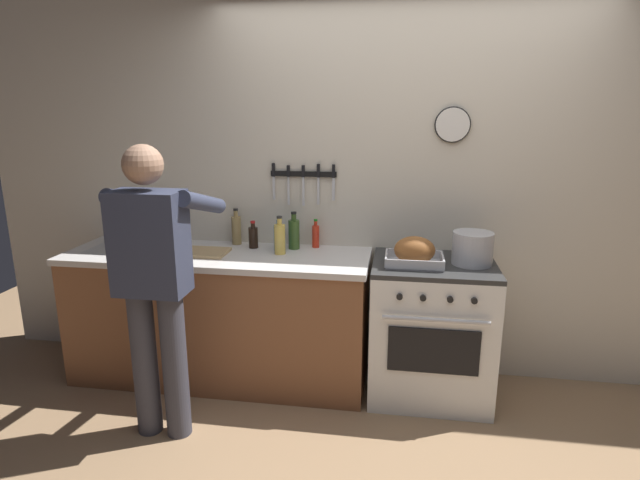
% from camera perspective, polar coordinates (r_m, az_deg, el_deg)
% --- Properties ---
extents(wall_back, '(6.00, 0.13, 2.60)m').
position_cam_1_polar(wall_back, '(3.55, 9.02, 5.57)').
color(wall_back, beige).
rests_on(wall_back, ground).
extents(counter_block, '(2.03, 0.65, 0.90)m').
position_cam_1_polar(counter_block, '(3.64, -11.17, -8.13)').
color(counter_block, brown).
rests_on(counter_block, ground).
extents(stove, '(0.76, 0.67, 0.90)m').
position_cam_1_polar(stove, '(3.44, 12.16, -9.64)').
color(stove, white).
rests_on(stove, ground).
extents(person_cook, '(0.51, 0.63, 1.66)m').
position_cam_1_polar(person_cook, '(2.95, -17.90, -3.76)').
color(person_cook, '#383842').
rests_on(person_cook, ground).
extents(roasting_pan, '(0.35, 0.26, 0.18)m').
position_cam_1_polar(roasting_pan, '(3.19, 10.42, -1.35)').
color(roasting_pan, '#B7B7BC').
rests_on(roasting_pan, stove).
extents(stock_pot, '(0.25, 0.25, 0.20)m').
position_cam_1_polar(stock_pot, '(3.29, 16.54, -0.88)').
color(stock_pot, '#B7B7BC').
rests_on(stock_pot, stove).
extents(cutting_board, '(0.36, 0.24, 0.02)m').
position_cam_1_polar(cutting_board, '(3.50, -13.15, -1.32)').
color(cutting_board, tan).
rests_on(cutting_board, counter_block).
extents(bottle_soy_sauce, '(0.06, 0.06, 0.19)m').
position_cam_1_polar(bottle_soy_sauce, '(3.56, -7.41, 0.36)').
color(bottle_soy_sauce, black).
rests_on(bottle_soy_sauce, counter_block).
extents(bottle_vinegar, '(0.07, 0.07, 0.26)m').
position_cam_1_polar(bottle_vinegar, '(3.67, -9.25, 1.18)').
color(bottle_vinegar, '#997F4C').
rests_on(bottle_vinegar, counter_block).
extents(bottle_olive_oil, '(0.08, 0.08, 0.26)m').
position_cam_1_polar(bottle_olive_oil, '(3.50, -2.90, 0.73)').
color(bottle_olive_oil, '#385623').
rests_on(bottle_olive_oil, counter_block).
extents(bottle_dish_soap, '(0.07, 0.07, 0.23)m').
position_cam_1_polar(bottle_dish_soap, '(3.48, -4.54, 0.40)').
color(bottle_dish_soap, '#338CCC').
rests_on(bottle_dish_soap, counter_block).
extents(bottle_hot_sauce, '(0.05, 0.05, 0.20)m').
position_cam_1_polar(bottle_hot_sauce, '(3.54, -0.48, 0.48)').
color(bottle_hot_sauce, red).
rests_on(bottle_hot_sauce, counter_block).
extents(bottle_cooking_oil, '(0.07, 0.07, 0.25)m').
position_cam_1_polar(bottle_cooking_oil, '(3.39, -4.48, 0.20)').
color(bottle_cooking_oil, gold).
rests_on(bottle_cooking_oil, counter_block).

